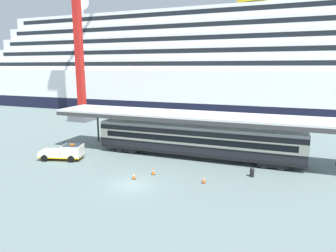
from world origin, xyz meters
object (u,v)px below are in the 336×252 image
Objects in this scene: traffic_cone_mid at (204,180)px; traffic_cone_far at (134,176)px; quay_bollard at (252,172)px; service_truck at (65,152)px; dockside_crane at (81,13)px; train_carriage at (195,140)px; cruise_ship at (205,67)px; traffic_cone_near at (153,171)px.

traffic_cone_mid is 7.03m from traffic_cone_far.
quay_bollard is (4.28, 3.39, 0.17)m from traffic_cone_mid.
service_truck reaches higher than quay_bollard.
dockside_crane is 69.74× the size of quay_bollard.
service_truck is at bearing -174.86° from quay_bollard.
service_truck is at bearing 175.43° from traffic_cone_mid.
traffic_cone_mid is 5.46m from quay_bollard.
train_carriage is 37.23× the size of traffic_cone_far.
cruise_ship is 51.27m from quay_bollard.
dockside_crane reaches higher than quay_bollard.
traffic_cone_near is at bearing -162.99° from quay_bollard.
cruise_ship is 197.29× the size of traffic_cone_far.
quay_bollard reaches higher than traffic_cone_near.
cruise_ship is 189.13× the size of traffic_cone_mid.
quay_bollard is (9.82, 3.00, 0.14)m from traffic_cone_near.
train_carriage is at bearing -31.35° from dockside_crane.
service_truck is 7.83× the size of traffic_cone_mid.
service_truck is at bearing -59.61° from dockside_crane.
traffic_cone_near is at bearing -110.35° from train_carriage.
cruise_ship is 45.15m from train_carriage.
quay_bollard reaches higher than traffic_cone_far.
cruise_ship reaches higher than traffic_cone_mid.
train_carriage is (9.23, -43.28, -8.96)m from cruise_ship.
service_truck reaches higher than traffic_cone_near.
dockside_crane is 46.63m from quay_bollard.
traffic_cone_mid reaches higher than traffic_cone_far.
service_truck is 12.18m from traffic_cone_near.
dockside_crane reaches higher than traffic_cone_far.
traffic_cone_near is at bearing -4.86° from service_truck.
cruise_ship is at bearing 95.75° from traffic_cone_far.
train_carriage reaches higher than traffic_cone_mid.
traffic_cone_far is (-6.88, -1.44, -0.01)m from traffic_cone_mid.
traffic_cone_mid is (5.54, -0.38, -0.03)m from traffic_cone_near.
traffic_cone_mid is at bearing -4.57° from service_truck.
cruise_ship is 53.32m from traffic_cone_mid.
train_carriage is 8.26m from traffic_cone_mid.
traffic_cone_mid is at bearing 11.79° from traffic_cone_far.
traffic_cone_far is at bearing -126.40° from traffic_cone_near.
train_carriage is at bearing -77.96° from cruise_ship.
traffic_cone_far is at bearing -114.02° from train_carriage.
train_carriage reaches higher than service_truck.
quay_bollard is at bearing -29.65° from train_carriage.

